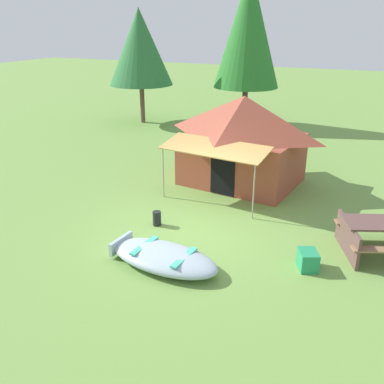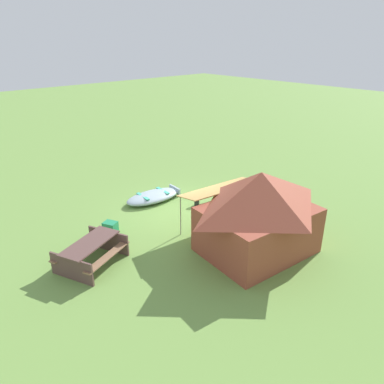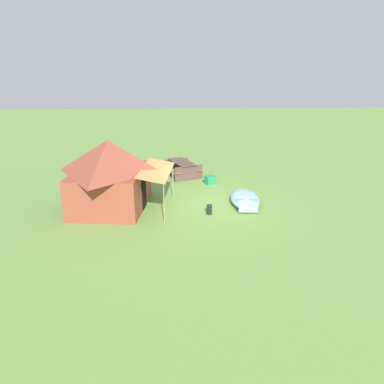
{
  "view_description": "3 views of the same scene",
  "coord_description": "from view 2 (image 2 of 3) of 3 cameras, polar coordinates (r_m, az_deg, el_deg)",
  "views": [
    {
      "loc": [
        3.87,
        -8.21,
        4.68
      ],
      "look_at": [
        -0.21,
        0.64,
        0.7
      ],
      "focal_mm": 39.06,
      "sensor_mm": 36.0,
      "label": 1
    },
    {
      "loc": [
        8.43,
        9.65,
        6.4
      ],
      "look_at": [
        0.38,
        0.87,
        1.25
      ],
      "focal_mm": 34.11,
      "sensor_mm": 36.0,
      "label": 2
    },
    {
      "loc": [
        -12.95,
        1.23,
        5.07
      ],
      "look_at": [
        -0.36,
        0.5,
        0.74
      ],
      "focal_mm": 32.68,
      "sensor_mm": 36.0,
      "label": 3
    }
  ],
  "objects": [
    {
      "name": "picnic_table",
      "position": [
        11.44,
        -15.54,
        -8.77
      ],
      "size": [
        2.32,
        2.1,
        0.76
      ],
      "color": "brown",
      "rests_on": "ground_plane"
    },
    {
      "name": "cooler_box",
      "position": [
        13.15,
        -12.64,
        -5.4
      ],
      "size": [
        0.52,
        0.57,
        0.39
      ],
      "primitive_type": "cube",
      "rotation": [
        0.0,
        0.0,
        2.01
      ],
      "color": "#238F5A",
      "rests_on": "ground_plane"
    },
    {
      "name": "beached_rowboat",
      "position": [
        15.32,
        -6.06,
        -0.67
      ],
      "size": [
        2.51,
        1.34,
        0.38
      ],
      "color": "#9EB2BF",
      "rests_on": "ground_plane"
    },
    {
      "name": "ground_plane",
      "position": [
        14.33,
        -1.25,
        -3.18
      ],
      "size": [
        80.0,
        80.0,
        0.0
      ],
      "primitive_type": "plane",
      "color": "#6D9744"
    },
    {
      "name": "fuel_can",
      "position": [
        14.82,
        0.76,
        -1.45
      ],
      "size": [
        0.28,
        0.28,
        0.37
      ],
      "primitive_type": "cylinder",
      "rotation": [
        0.0,
        0.0,
        2.05
      ],
      "color": "black",
      "rests_on": "ground_plane"
    },
    {
      "name": "canvas_cabin_tent",
      "position": [
        11.42,
        10.34,
        -3.03
      ],
      "size": [
        3.85,
        4.07,
        2.69
      ],
      "color": "#9B4633",
      "rests_on": "ground_plane"
    }
  ]
}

